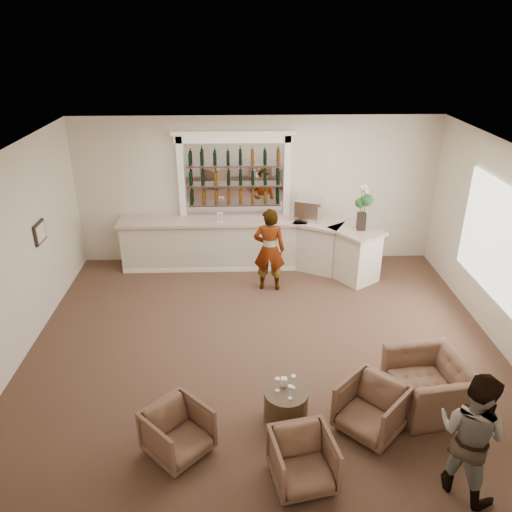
{
  "coord_description": "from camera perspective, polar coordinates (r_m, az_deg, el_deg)",
  "views": [
    {
      "loc": [
        -0.37,
        -7.17,
        5.05
      ],
      "look_at": [
        -0.11,
        0.9,
        1.27
      ],
      "focal_mm": 35.0,
      "sensor_mm": 36.0,
      "label": 1
    }
  ],
  "objects": [
    {
      "name": "wine_glass_tbl_c",
      "position": [
        6.87,
        3.95,
        -15.27
      ],
      "size": [
        0.07,
        0.07,
        0.21
      ],
      "primitive_type": null,
      "color": "white",
      "rests_on": "cocktail_table"
    },
    {
      "name": "sommelier",
      "position": [
        10.1,
        1.53,
        0.72
      ],
      "size": [
        0.68,
        0.48,
        1.76
      ],
      "primitive_type": "imported",
      "rotation": [
        0.0,
        0.0,
        3.04
      ],
      "color": "gray",
      "rests_on": "ground"
    },
    {
      "name": "bar_counter",
      "position": [
        11.11,
        -0.64,
        1.35
      ],
      "size": [
        5.72,
        1.8,
        1.14
      ],
      "color": "silver",
      "rests_on": "ground"
    },
    {
      "name": "armchair_far",
      "position": [
        7.74,
        19.2,
        -13.69
      ],
      "size": [
        1.17,
        1.29,
        0.75
      ],
      "primitive_type": "imported",
      "rotation": [
        0.0,
        0.0,
        -1.42
      ],
      "color": "brown",
      "rests_on": "ground"
    },
    {
      "name": "flower_vase",
      "position": [
        10.45,
        12.11,
        5.78
      ],
      "size": [
        0.26,
        0.26,
        0.98
      ],
      "color": "black",
      "rests_on": "bar_counter"
    },
    {
      "name": "cocktail_table",
      "position": [
        7.19,
        3.43,
        -16.77
      ],
      "size": [
        0.61,
        0.61,
        0.5
      ],
      "primitive_type": "cylinder",
      "color": "#4E3721",
      "rests_on": "ground"
    },
    {
      "name": "ground",
      "position": [
        8.77,
        0.9,
        -10.01
      ],
      "size": [
        8.0,
        8.0,
        0.0
      ],
      "primitive_type": "plane",
      "color": "brown",
      "rests_on": "ground"
    },
    {
      "name": "napkin_holder",
      "position": [
        7.1,
        3.23,
        -14.16
      ],
      "size": [
        0.08,
        0.08,
        0.12
      ],
      "primitive_type": "cube",
      "color": "white",
      "rests_on": "cocktail_table"
    },
    {
      "name": "wine_glass_tbl_a",
      "position": [
        6.98,
        2.47,
        -14.47
      ],
      "size": [
        0.07,
        0.07,
        0.21
      ],
      "primitive_type": null,
      "color": "white",
      "rests_on": "cocktail_table"
    },
    {
      "name": "room_shell",
      "position": [
        8.35,
        1.9,
        6.16
      ],
      "size": [
        8.04,
        7.02,
        3.32
      ],
      "color": "beige",
      "rests_on": "ground"
    },
    {
      "name": "wine_glass_bar_left",
      "position": [
        10.81,
        -3.95,
        4.44
      ],
      "size": [
        0.07,
        0.07,
        0.21
      ],
      "primitive_type": null,
      "color": "white",
      "rests_on": "bar_counter"
    },
    {
      "name": "wine_glass_bar_right",
      "position": [
        10.81,
        -4.33,
        4.44
      ],
      "size": [
        0.07,
        0.07,
        0.21
      ],
      "primitive_type": null,
      "color": "white",
      "rests_on": "bar_counter"
    },
    {
      "name": "wine_glass_tbl_b",
      "position": [
        7.03,
        4.28,
        -14.15
      ],
      "size": [
        0.07,
        0.07,
        0.21
      ],
      "primitive_type": null,
      "color": "white",
      "rests_on": "cocktail_table"
    },
    {
      "name": "guest",
      "position": [
        6.47,
        23.38,
        -18.2
      ],
      "size": [
        0.99,
        1.02,
        1.65
      ],
      "primitive_type": "imported",
      "rotation": [
        0.0,
        0.0,
        2.26
      ],
      "color": "gray",
      "rests_on": "ground"
    },
    {
      "name": "espresso_machine",
      "position": [
        10.92,
        6.0,
        5.27
      ],
      "size": [
        0.64,
        0.6,
        0.46
      ],
      "primitive_type": "cube",
      "rotation": [
        0.0,
        0.0,
        -0.38
      ],
      "color": "silver",
      "rests_on": "bar_counter"
    },
    {
      "name": "armchair_center",
      "position": [
        6.42,
        5.37,
        -22.25
      ],
      "size": [
        0.85,
        0.87,
        0.67
      ],
      "primitive_type": "imported",
      "rotation": [
        0.0,
        0.0,
        0.2
      ],
      "color": "brown",
      "rests_on": "ground"
    },
    {
      "name": "armchair_right",
      "position": [
        7.15,
        13.03,
        -16.61
      ],
      "size": [
        1.12,
        1.12,
        0.73
      ],
      "primitive_type": "imported",
      "rotation": [
        0.0,
        0.0,
        -0.78
      ],
      "color": "brown",
      "rests_on": "ground"
    },
    {
      "name": "back_bar_alcove",
      "position": [
        11.0,
        -2.51,
        9.17
      ],
      "size": [
        2.64,
        0.25,
        3.0
      ],
      "color": "white",
      "rests_on": "ground"
    },
    {
      "name": "armchair_left",
      "position": [
        6.79,
        -8.92,
        -19.23
      ],
      "size": [
        1.03,
        1.03,
        0.67
      ],
      "primitive_type": "imported",
      "rotation": [
        0.0,
        0.0,
        0.79
      ],
      "color": "brown",
      "rests_on": "ground"
    }
  ]
}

